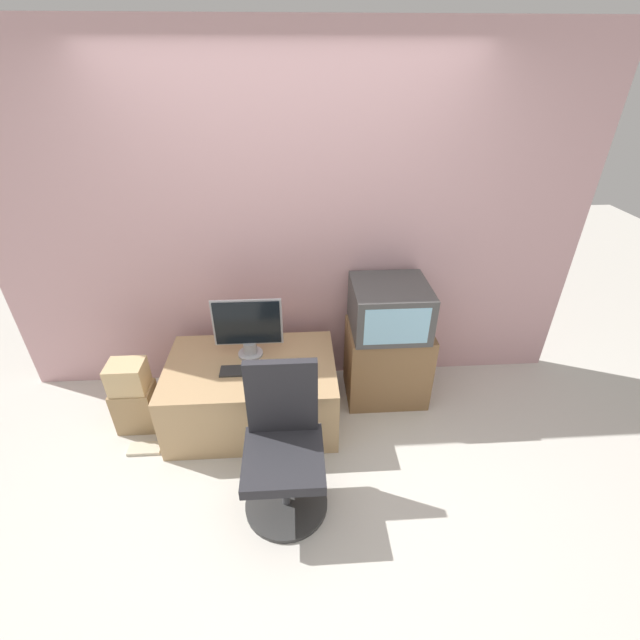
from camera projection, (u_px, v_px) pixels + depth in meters
The scene contains 12 objects.
ground_plane at pixel (301, 502), 2.68m from camera, with size 12.00×12.00×0.00m, color beige.
wall_back at pixel (293, 230), 3.13m from camera, with size 4.40×0.05×2.60m.
desk at pixel (253, 391), 3.19m from camera, with size 1.22×0.79×0.51m.
side_stand at pixel (387, 362), 3.40m from camera, with size 0.63×0.47×0.63m.
main_monitor at pixel (248, 328), 3.03m from camera, with size 0.49×0.18×0.46m.
keyboard at pixel (244, 371), 2.98m from camera, with size 0.33×0.12×0.01m.
mouse at pixel (276, 370), 2.98m from camera, with size 0.05×0.04×0.03m.
crt_tv at pixel (389, 308), 3.14m from camera, with size 0.55×0.53×0.36m.
office_chair at pixel (284, 451), 2.51m from camera, with size 0.51×0.51×0.96m.
cardboard_box_lower at pixel (137, 407), 3.16m from camera, with size 0.28×0.22×0.35m.
cardboard_box_upper at pixel (127, 377), 3.01m from camera, with size 0.25×0.21×0.22m.
book at pixel (145, 449), 3.03m from camera, with size 0.23×0.11×0.02m.
Camera 1 is at (0.02, -1.69, 2.38)m, focal length 24.00 mm.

